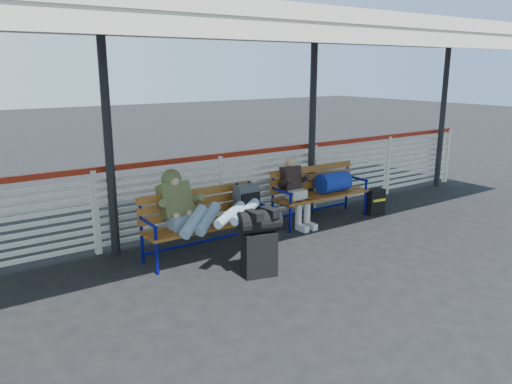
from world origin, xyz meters
TOP-DOWN VIEW (x-y plane):
  - ground at (0.00, 0.00)m, footprint 60.00×60.00m
  - fence at (0.00, 1.90)m, footprint 12.08×0.08m
  - canopy at (-0.00, 0.87)m, footprint 12.60×3.60m
  - luggage_stack at (-0.57, -0.01)m, footprint 0.57×0.41m
  - bench_left at (-0.57, 1.02)m, footprint 1.80×0.56m
  - bench_right at (1.78, 1.34)m, footprint 1.80×0.56m
  - traveler_man at (-0.92, 0.67)m, footprint 0.93×1.64m
  - companion_person at (1.10, 1.33)m, footprint 0.32×0.66m
  - suitcase_side at (2.70, 1.03)m, footprint 0.35×0.23m

SIDE VIEW (x-z plane):
  - ground at x=0.00m, z-range 0.00..0.00m
  - suitcase_side at x=2.70m, z-range 0.00..0.46m
  - luggage_stack at x=-0.57m, z-range 0.04..0.89m
  - bench_right at x=1.78m, z-range 0.14..1.06m
  - bench_left at x=-0.57m, z-range 0.13..1.06m
  - companion_person at x=1.10m, z-range 0.02..1.17m
  - fence at x=0.00m, z-range 0.04..1.28m
  - traveler_man at x=-0.92m, z-range 0.33..1.10m
  - canopy at x=0.00m, z-range 1.46..4.62m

